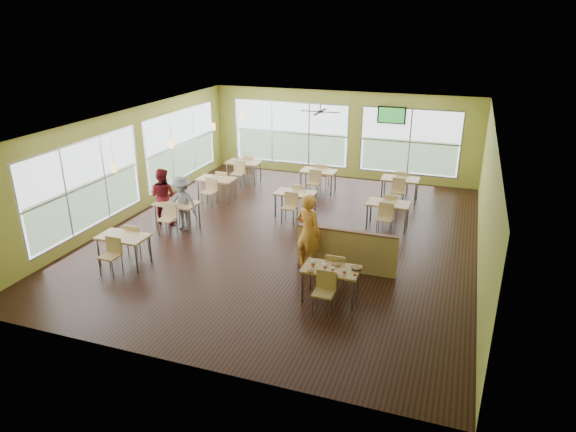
# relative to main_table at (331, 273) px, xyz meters

# --- Properties ---
(room) EXTENTS (12.00, 12.04, 3.20)m
(room) POSITION_rel_main_table_xyz_m (-2.00, 3.00, 0.97)
(room) COLOR black
(room) RESTS_ON ground
(window_bays) EXTENTS (9.24, 10.24, 2.38)m
(window_bays) POSITION_rel_main_table_xyz_m (-4.65, 6.08, 0.85)
(window_bays) COLOR white
(window_bays) RESTS_ON room
(main_table) EXTENTS (1.22, 1.52, 0.87)m
(main_table) POSITION_rel_main_table_xyz_m (0.00, 0.00, 0.00)
(main_table) COLOR #DEB177
(main_table) RESTS_ON floor
(half_wall_divider) EXTENTS (2.40, 0.14, 1.04)m
(half_wall_divider) POSITION_rel_main_table_xyz_m (0.00, 1.45, -0.11)
(half_wall_divider) COLOR #DEB177
(half_wall_divider) RESTS_ON floor
(dining_tables) EXTENTS (6.92, 8.72, 0.87)m
(dining_tables) POSITION_rel_main_table_xyz_m (-3.05, 4.71, -0.00)
(dining_tables) COLOR #DEB177
(dining_tables) RESTS_ON floor
(pendant_lights) EXTENTS (0.11, 7.31, 0.86)m
(pendant_lights) POSITION_rel_main_table_xyz_m (-5.20, 3.68, 1.82)
(pendant_lights) COLOR #2D2119
(pendant_lights) RESTS_ON ceiling
(ceiling_fan) EXTENTS (1.25, 1.25, 0.29)m
(ceiling_fan) POSITION_rel_main_table_xyz_m (-2.00, 6.00, 2.32)
(ceiling_fan) COLOR #2D2119
(ceiling_fan) RESTS_ON ceiling
(tv_backwall) EXTENTS (1.00, 0.07, 0.60)m
(tv_backwall) POSITION_rel_main_table_xyz_m (-0.20, 8.90, 1.82)
(tv_backwall) COLOR black
(tv_backwall) RESTS_ON wall_back
(man_plaid) EXTENTS (0.81, 0.67, 1.89)m
(man_plaid) POSITION_rel_main_table_xyz_m (-0.88, 1.24, 0.32)
(man_plaid) COLOR orange
(man_plaid) RESTS_ON floor
(patron_maroon) EXTENTS (0.81, 0.63, 1.65)m
(patron_maroon) POSITION_rel_main_table_xyz_m (-5.77, 2.69, 0.20)
(patron_maroon) COLOR maroon
(patron_maroon) RESTS_ON floor
(patron_grey) EXTENTS (1.08, 0.72, 1.56)m
(patron_grey) POSITION_rel_main_table_xyz_m (-4.99, 2.45, 0.15)
(patron_grey) COLOR slate
(patron_grey) RESTS_ON floor
(cup_blue) EXTENTS (0.10, 0.10, 0.35)m
(cup_blue) POSITION_rel_main_table_xyz_m (-0.38, -0.05, 0.19)
(cup_blue) COLOR white
(cup_blue) RESTS_ON main_table
(cup_yellow) EXTENTS (0.10, 0.10, 0.36)m
(cup_yellow) POSITION_rel_main_table_xyz_m (-0.10, -0.11, 0.19)
(cup_yellow) COLOR white
(cup_yellow) RESTS_ON main_table
(cup_red_near) EXTENTS (0.08, 0.08, 0.31)m
(cup_red_near) POSITION_rel_main_table_xyz_m (0.08, -0.16, 0.18)
(cup_red_near) COLOR white
(cup_red_near) RESTS_ON main_table
(cup_red_far) EXTENTS (0.09, 0.09, 0.31)m
(cup_red_far) POSITION_rel_main_table_xyz_m (0.33, -0.18, 0.18)
(cup_red_far) COLOR white
(cup_red_far) RESTS_ON main_table
(food_basket) EXTENTS (0.23, 0.23, 0.05)m
(food_basket) POSITION_rel_main_table_xyz_m (0.52, 0.12, 0.15)
(food_basket) COLOR black
(food_basket) RESTS_ON main_table
(ketchup_cup) EXTENTS (0.05, 0.05, 0.02)m
(ketchup_cup) POSITION_rel_main_table_xyz_m (0.55, -0.15, 0.13)
(ketchup_cup) COLOR maroon
(ketchup_cup) RESTS_ON main_table
(wrapper_left) EXTENTS (0.21, 0.20, 0.04)m
(wrapper_left) POSITION_rel_main_table_xyz_m (-0.36, -0.30, 0.14)
(wrapper_left) COLOR #9E7A4C
(wrapper_left) RESTS_ON main_table
(wrapper_mid) EXTENTS (0.22, 0.20, 0.05)m
(wrapper_mid) POSITION_rel_main_table_xyz_m (0.07, 0.15, 0.14)
(wrapper_mid) COLOR #9E7A4C
(wrapper_mid) RESTS_ON main_table
(wrapper_right) EXTENTS (0.15, 0.14, 0.03)m
(wrapper_right) POSITION_rel_main_table_xyz_m (0.18, -0.30, 0.13)
(wrapper_right) COLOR #9E7A4C
(wrapper_right) RESTS_ON main_table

